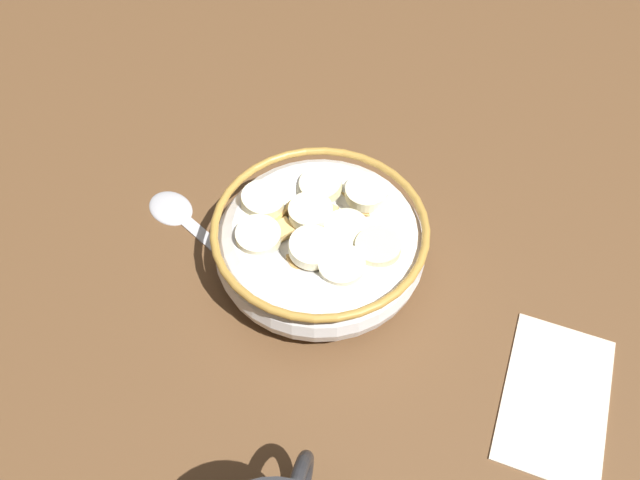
{
  "coord_description": "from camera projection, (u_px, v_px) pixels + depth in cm",
  "views": [
    {
      "loc": [
        -26.66,
        -6.69,
        39.45
      ],
      "look_at": [
        0.0,
        0.0,
        3.0
      ],
      "focal_mm": 34.98,
      "sensor_mm": 36.0,
      "label": 1
    }
  ],
  "objects": [
    {
      "name": "spoon",
      "position": [
        184.0,
        218.0,
        0.5
      ],
      "size": [
        9.01,
        13.46,
        0.8
      ],
      "color": "#B7B7BC",
      "rests_on": "ground_plane"
    },
    {
      "name": "cereal_bowl",
      "position": [
        320.0,
        242.0,
        0.46
      ],
      "size": [
        15.69,
        15.69,
        5.81
      ],
      "color": "white",
      "rests_on": "ground_plane"
    },
    {
      "name": "ground_plane",
      "position": [
        320.0,
        271.0,
        0.49
      ],
      "size": [
        109.39,
        109.39,
        2.0
      ],
      "primitive_type": "cube",
      "color": "brown"
    },
    {
      "name": "folded_napkin",
      "position": [
        556.0,
        397.0,
        0.41
      ],
      "size": [
        11.9,
        7.98,
        0.3
      ],
      "primitive_type": "cube",
      "rotation": [
        0.0,
        0.0,
        -0.12
      ],
      "color": "beige",
      "rests_on": "ground_plane"
    }
  ]
}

